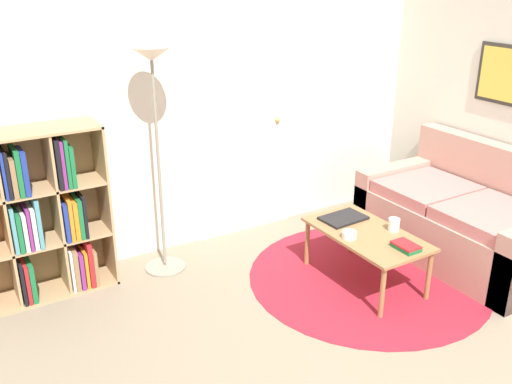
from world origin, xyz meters
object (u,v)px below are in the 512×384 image
object	(u,v)px
laptop	(343,218)
cup	(394,225)
bookshelf	(26,219)
floor_lamp	(154,95)
bowl	(349,235)
coffee_table	(366,238)
couch	(467,220)

from	to	relation	value
laptop	cup	world-z (taller)	cup
bookshelf	laptop	world-z (taller)	bookshelf
floor_lamp	bowl	world-z (taller)	floor_lamp
bookshelf	coffee_table	distance (m)	2.41
bookshelf	laptop	xyz separation A→B (m)	(2.15, -0.80, -0.18)
coffee_table	laptop	bearing A→B (deg)	89.89
bowl	cup	world-z (taller)	cup
cup	bowl	bearing A→B (deg)	168.73
coffee_table	bowl	world-z (taller)	bowl
coffee_table	laptop	size ratio (longest dim) A/B	2.66
bookshelf	cup	size ratio (longest dim) A/B	12.80
bowl	cup	bearing A→B (deg)	-11.27
floor_lamp	laptop	xyz separation A→B (m)	(1.21, -0.69, -0.96)
bookshelf	floor_lamp	bearing A→B (deg)	-7.05
bookshelf	coffee_table	size ratio (longest dim) A/B	1.30
floor_lamp	couch	distance (m)	2.68
floor_lamp	bookshelf	bearing A→B (deg)	172.95
couch	floor_lamp	bearing A→B (deg)	155.15
floor_lamp	laptop	size ratio (longest dim) A/B	4.88
bookshelf	floor_lamp	distance (m)	1.23
couch	laptop	distance (m)	1.08
bowl	cup	xyz separation A→B (m)	(0.36, -0.07, 0.02)
couch	cup	size ratio (longest dim) A/B	16.82
floor_lamp	bowl	distance (m)	1.70
floor_lamp	coffee_table	distance (m)	1.84
bookshelf	couch	bearing A→B (deg)	-19.89
floor_lamp	couch	xyz separation A→B (m)	(2.22, -1.03, -1.08)
floor_lamp	coffee_table	size ratio (longest dim) A/B	1.83
laptop	floor_lamp	bearing A→B (deg)	150.31
floor_lamp	couch	size ratio (longest dim) A/B	1.07
couch	bowl	bearing A→B (deg)	176.68
coffee_table	bowl	xyz separation A→B (m)	(-0.17, -0.00, 0.07)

